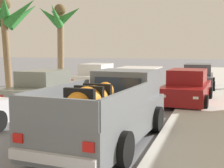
{
  "coord_description": "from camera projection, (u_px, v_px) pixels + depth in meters",
  "views": [
    {
      "loc": [
        3.94,
        0.09,
        2.43
      ],
      "look_at": [
        0.54,
        10.49,
        1.2
      ],
      "focal_mm": 49.78,
      "sensor_mm": 36.0,
      "label": 1
    }
  ],
  "objects": [
    {
      "name": "palm_tree_left_fore",
      "position": [
        7.0,
        16.0,
        16.28
      ],
      "size": [
        3.93,
        3.43,
        5.14
      ],
      "color": "brown",
      "rests_on": "ground"
    },
    {
      "name": "car_right_near",
      "position": [
        45.0,
        89.0,
        13.43
      ],
      "size": [
        2.13,
        4.3,
        1.54
      ],
      "color": "slate",
      "rests_on": "ground"
    },
    {
      "name": "sidewalk_left",
      "position": [
        6.0,
        101.0,
        14.31
      ],
      "size": [
        5.06,
        60.0,
        0.12
      ],
      "primitive_type": "cube",
      "color": "beige",
      "rests_on": "ground"
    },
    {
      "name": "pickup_truck",
      "position": [
        108.0,
        111.0,
        8.16
      ],
      "size": [
        2.44,
        5.32,
        1.8
      ],
      "color": "slate",
      "rests_on": "ground"
    },
    {
      "name": "palm_tree_right_fore",
      "position": [
        60.0,
        22.0,
        21.34
      ],
      "size": [
        3.08,
        3.84,
        5.52
      ],
      "color": "#846B4C",
      "rests_on": "ground"
    },
    {
      "name": "car_right_far",
      "position": [
        198.0,
        77.0,
        18.95
      ],
      "size": [
        2.04,
        4.27,
        1.54
      ],
      "color": "#474C56",
      "rests_on": "ground"
    },
    {
      "name": "curb_left",
      "position": [
        27.0,
        102.0,
        13.96
      ],
      "size": [
        0.16,
        60.0,
        0.1
      ],
      "primitive_type": "cube",
      "color": "silver",
      "rests_on": "ground"
    },
    {
      "name": "car_left_near",
      "position": [
        97.0,
        77.0,
        19.41
      ],
      "size": [
        2.16,
        4.32,
        1.54
      ],
      "color": "silver",
      "rests_on": "ground"
    },
    {
      "name": "car_left_mid",
      "position": [
        187.0,
        88.0,
        13.84
      ],
      "size": [
        2.2,
        4.33,
        1.54
      ],
      "color": "maroon",
      "rests_on": "ground"
    },
    {
      "name": "curb_right",
      "position": [
        213.0,
        114.0,
        11.51
      ],
      "size": [
        0.16,
        60.0,
        0.1
      ],
      "primitive_type": "cube",
      "color": "silver",
      "rests_on": "ground"
    }
  ]
}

